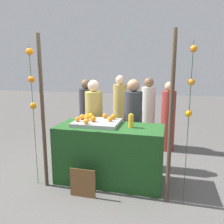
# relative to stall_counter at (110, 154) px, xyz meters

# --- Properties ---
(ground_plane) EXTENTS (24.00, 24.00, 0.00)m
(ground_plane) POSITION_rel_stall_counter_xyz_m (0.00, 0.00, -0.46)
(ground_plane) COLOR #565451
(stall_counter) EXTENTS (1.69, 0.73, 0.92)m
(stall_counter) POSITION_rel_stall_counter_xyz_m (0.00, 0.00, 0.00)
(stall_counter) COLOR #1E4C1E
(stall_counter) RESTS_ON ground_plane
(orange_tray) EXTENTS (0.72, 0.58, 0.06)m
(orange_tray) POSITION_rel_stall_counter_xyz_m (-0.23, 0.05, 0.49)
(orange_tray) COLOR #9EA0A5
(orange_tray) RESTS_ON stall_counter
(orange_0) EXTENTS (0.07, 0.07, 0.07)m
(orange_0) POSITION_rel_stall_counter_xyz_m (-0.48, 0.25, 0.56)
(orange_0) COLOR orange
(orange_0) RESTS_ON orange_tray
(orange_1) EXTENTS (0.08, 0.08, 0.08)m
(orange_1) POSITION_rel_stall_counter_xyz_m (-0.37, 0.17, 0.56)
(orange_1) COLOR orange
(orange_1) RESTS_ON orange_tray
(orange_2) EXTENTS (0.08, 0.08, 0.08)m
(orange_2) POSITION_rel_stall_counter_xyz_m (-0.52, 0.16, 0.56)
(orange_2) COLOR orange
(orange_2) RESTS_ON orange_tray
(orange_3) EXTENTS (0.09, 0.09, 0.09)m
(orange_3) POSITION_rel_stall_counter_xyz_m (-0.40, 0.04, 0.57)
(orange_3) COLOR orange
(orange_3) RESTS_ON orange_tray
(orange_4) EXTENTS (0.09, 0.09, 0.09)m
(orange_4) POSITION_rel_stall_counter_xyz_m (-0.40, 0.25, 0.56)
(orange_4) COLOR orange
(orange_4) RESTS_ON orange_tray
(orange_5) EXTENTS (0.09, 0.09, 0.09)m
(orange_5) POSITION_rel_stall_counter_xyz_m (-0.27, -0.01, 0.57)
(orange_5) COLOR orange
(orange_5) RESTS_ON orange_tray
(orange_6) EXTENTS (0.08, 0.08, 0.08)m
(orange_6) POSITION_rel_stall_counter_xyz_m (-0.50, 0.09, 0.56)
(orange_6) COLOR orange
(orange_6) RESTS_ON orange_tray
(orange_7) EXTENTS (0.08, 0.08, 0.08)m
(orange_7) POSITION_rel_stall_counter_xyz_m (-0.16, 0.28, 0.56)
(orange_7) COLOR orange
(orange_7) RESTS_ON orange_tray
(orange_8) EXTENTS (0.09, 0.09, 0.09)m
(orange_8) POSITION_rel_stall_counter_xyz_m (-0.00, 0.24, 0.57)
(orange_8) COLOR orange
(orange_8) RESTS_ON orange_tray
(orange_9) EXTENTS (0.07, 0.07, 0.07)m
(orange_9) POSITION_rel_stall_counter_xyz_m (-0.52, -0.05, 0.56)
(orange_9) COLOR orange
(orange_9) RESTS_ON orange_tray
(orange_10) EXTENTS (0.08, 0.08, 0.08)m
(orange_10) POSITION_rel_stall_counter_xyz_m (-0.33, -0.18, 0.56)
(orange_10) COLOR orange
(orange_10) RESTS_ON orange_tray
(orange_11) EXTENTS (0.08, 0.08, 0.08)m
(orange_11) POSITION_rel_stall_counter_xyz_m (-0.01, 0.08, 0.56)
(orange_11) COLOR orange
(orange_11) RESTS_ON orange_tray
(juice_bottle) EXTENTS (0.08, 0.08, 0.22)m
(juice_bottle) POSITION_rel_stall_counter_xyz_m (0.34, 0.00, 0.56)
(juice_bottle) COLOR gold
(juice_bottle) RESTS_ON stall_counter
(chalkboard_sign) EXTENTS (0.38, 0.03, 0.44)m
(chalkboard_sign) POSITION_rel_stall_counter_xyz_m (-0.25, -0.58, -0.25)
(chalkboard_sign) COLOR brown
(chalkboard_sign) RESTS_ON ground_plane
(vendor_left) EXTENTS (0.32, 0.32, 1.61)m
(vendor_left) POSITION_rel_stall_counter_xyz_m (-0.46, 0.60, 0.29)
(vendor_left) COLOR tan
(vendor_left) RESTS_ON ground_plane
(vendor_right) EXTENTS (0.33, 0.33, 1.63)m
(vendor_right) POSITION_rel_stall_counter_xyz_m (0.27, 0.63, 0.30)
(vendor_right) COLOR #333338
(vendor_right) RESTS_ON ground_plane
(crowd_person_0) EXTENTS (0.31, 0.31, 1.53)m
(crowd_person_0) POSITION_rel_stall_counter_xyz_m (0.89, 1.69, 0.25)
(crowd_person_0) COLOR maroon
(crowd_person_0) RESTS_ON ground_plane
(crowd_person_1) EXTENTS (0.32, 0.32, 1.60)m
(crowd_person_1) POSITION_rel_stall_counter_xyz_m (0.43, 1.89, 0.28)
(crowd_person_1) COLOR beige
(crowd_person_1) RESTS_ON ground_plane
(crowd_person_2) EXTENTS (0.31, 0.31, 1.56)m
(crowd_person_2) POSITION_rel_stall_counter_xyz_m (-0.95, 1.51, 0.27)
(crowd_person_2) COLOR #333338
(crowd_person_2) RESTS_ON ground_plane
(crowd_person_3) EXTENTS (0.33, 0.33, 1.65)m
(crowd_person_3) POSITION_rel_stall_counter_xyz_m (-0.25, 1.94, 0.31)
(crowd_person_3) COLOR tan
(crowd_person_3) RESTS_ON ground_plane
(canopy_post_left) EXTENTS (0.06, 0.06, 2.31)m
(canopy_post_left) POSITION_rel_stall_counter_xyz_m (-0.93, -0.41, 0.69)
(canopy_post_left) COLOR #473828
(canopy_post_left) RESTS_ON ground_plane
(canopy_post_right) EXTENTS (0.06, 0.06, 2.31)m
(canopy_post_right) POSITION_rel_stall_counter_xyz_m (0.93, -0.41, 0.69)
(canopy_post_right) COLOR #473828
(canopy_post_right) RESTS_ON ground_plane
(garland_strand_left) EXTENTS (0.10, 0.10, 2.16)m
(garland_strand_left) POSITION_rel_stall_counter_xyz_m (-1.09, -0.39, 1.19)
(garland_strand_left) COLOR #2D4C23
(garland_strand_left) RESTS_ON ground_plane
(garland_strand_right) EXTENTS (0.10, 0.10, 2.16)m
(garland_strand_right) POSITION_rel_stall_counter_xyz_m (1.15, -0.41, 1.17)
(garland_strand_right) COLOR #2D4C23
(garland_strand_right) RESTS_ON ground_plane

